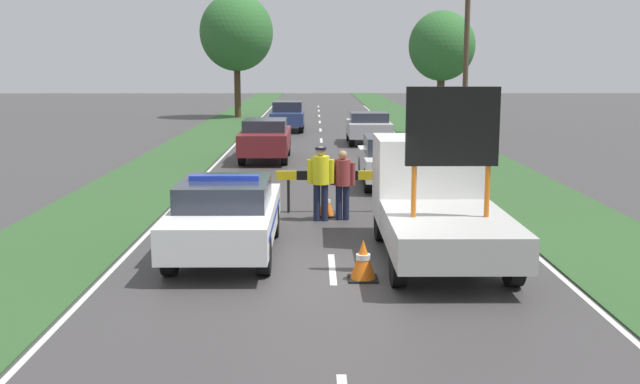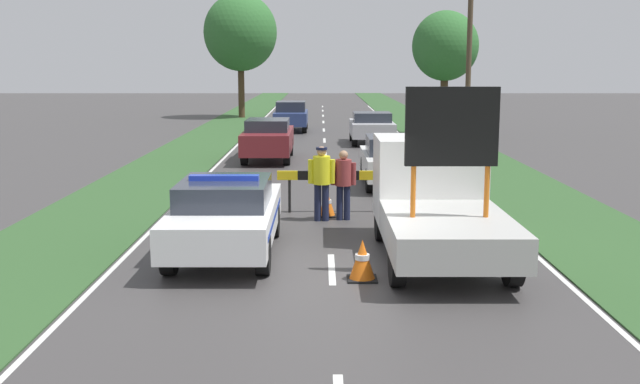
{
  "view_description": "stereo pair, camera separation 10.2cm",
  "coord_description": "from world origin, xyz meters",
  "px_view_note": "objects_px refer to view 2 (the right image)",
  "views": [
    {
      "loc": [
        -0.31,
        -12.82,
        3.69
      ],
      "look_at": [
        -0.21,
        2.15,
        1.1
      ],
      "focal_mm": 42.0,
      "sensor_mm": 36.0,
      "label": 1
    },
    {
      "loc": [
        -0.21,
        -12.82,
        3.69
      ],
      "look_at": [
        -0.21,
        2.15,
        1.1
      ],
      "focal_mm": 42.0,
      "sensor_mm": 36.0,
      "label": 2
    }
  ],
  "objects_px": {
    "traffic_cone_near_police": "(327,203)",
    "traffic_cone_behind_barrier": "(362,260)",
    "police_officer": "(321,177)",
    "queued_car_wagon_maroon": "(268,138)",
    "utility_pole": "(469,55)",
    "traffic_cone_centre_front": "(443,193)",
    "pedestrian_civilian": "(343,179)",
    "roadside_tree_near_left": "(445,47)",
    "traffic_cone_near_truck": "(229,208)",
    "police_car": "(226,214)",
    "queued_car_sedan_silver": "(372,127)",
    "work_truck": "(435,198)",
    "queued_car_hatch_blue": "(291,116)",
    "queued_car_van_white": "(393,160)",
    "road_barrier": "(338,178)",
    "roadside_tree_near_right": "(240,33)"
  },
  "relations": [
    {
      "from": "work_truck",
      "to": "queued_car_hatch_blue",
      "type": "xyz_separation_m",
      "value": [
        -3.84,
        26.74,
        -0.25
      ]
    },
    {
      "from": "traffic_cone_near_police",
      "to": "traffic_cone_behind_barrier",
      "type": "xyz_separation_m",
      "value": [
        0.56,
        -5.42,
        0.04
      ]
    },
    {
      "from": "police_officer",
      "to": "queued_car_wagon_maroon",
      "type": "xyz_separation_m",
      "value": [
        -2.03,
        11.19,
        -0.21
      ]
    },
    {
      "from": "road_barrier",
      "to": "traffic_cone_centre_front",
      "type": "xyz_separation_m",
      "value": [
        2.77,
        0.97,
        -0.55
      ]
    },
    {
      "from": "work_truck",
      "to": "traffic_cone_behind_barrier",
      "type": "relative_size",
      "value": 7.37
    },
    {
      "from": "queued_car_wagon_maroon",
      "to": "traffic_cone_behind_barrier",
      "type": "bearing_deg",
      "value": 99.59
    },
    {
      "from": "police_car",
      "to": "roadside_tree_near_left",
      "type": "relative_size",
      "value": 0.77
    },
    {
      "from": "queued_car_hatch_blue",
      "to": "traffic_cone_near_truck",
      "type": "bearing_deg",
      "value": 88.67
    },
    {
      "from": "queued_car_hatch_blue",
      "to": "traffic_cone_behind_barrier",
      "type": "bearing_deg",
      "value": 94.62
    },
    {
      "from": "pedestrian_civilian",
      "to": "roadside_tree_near_left",
      "type": "height_order",
      "value": "roadside_tree_near_left"
    },
    {
      "from": "queued_car_sedan_silver",
      "to": "police_officer",
      "type": "bearing_deg",
      "value": 82.2
    },
    {
      "from": "roadside_tree_near_left",
      "to": "police_car",
      "type": "bearing_deg",
      "value": -108.73
    },
    {
      "from": "queued_car_hatch_blue",
      "to": "utility_pole",
      "type": "xyz_separation_m",
      "value": [
        7.26,
        -12.15,
        3.13
      ]
    },
    {
      "from": "queued_car_van_white",
      "to": "utility_pole",
      "type": "xyz_separation_m",
      "value": [
        3.46,
        6.35,
        3.19
      ]
    },
    {
      "from": "traffic_cone_near_truck",
      "to": "roadside_tree_near_right",
      "type": "bearing_deg",
      "value": 95.41
    },
    {
      "from": "work_truck",
      "to": "queued_car_van_white",
      "type": "relative_size",
      "value": 1.23
    },
    {
      "from": "queued_car_wagon_maroon",
      "to": "queued_car_sedan_silver",
      "type": "distance_m",
      "value": 7.4
    },
    {
      "from": "traffic_cone_near_truck",
      "to": "roadside_tree_near_right",
      "type": "distance_m",
      "value": 34.29
    },
    {
      "from": "traffic_cone_centre_front",
      "to": "traffic_cone_near_police",
      "type": "bearing_deg",
      "value": -154.97
    },
    {
      "from": "work_truck",
      "to": "traffic_cone_near_truck",
      "type": "relative_size",
      "value": 8.36
    },
    {
      "from": "queued_car_sedan_silver",
      "to": "utility_pole",
      "type": "relative_size",
      "value": 0.51
    },
    {
      "from": "pedestrian_civilian",
      "to": "queued_car_van_white",
      "type": "height_order",
      "value": "pedestrian_civilian"
    },
    {
      "from": "traffic_cone_centre_front",
      "to": "queued_car_hatch_blue",
      "type": "distance_m",
      "value": 22.29
    },
    {
      "from": "queued_car_van_white",
      "to": "police_officer",
      "type": "bearing_deg",
      "value": 67.35
    },
    {
      "from": "work_truck",
      "to": "queued_car_hatch_blue",
      "type": "distance_m",
      "value": 27.02
    },
    {
      "from": "utility_pole",
      "to": "traffic_cone_centre_front",
      "type": "bearing_deg",
      "value": -104.27
    },
    {
      "from": "utility_pole",
      "to": "queued_car_van_white",
      "type": "bearing_deg",
      "value": -118.56
    },
    {
      "from": "roadside_tree_near_right",
      "to": "queued_car_hatch_blue",
      "type": "bearing_deg",
      "value": -69.43
    },
    {
      "from": "traffic_cone_near_police",
      "to": "queued_car_hatch_blue",
      "type": "distance_m",
      "value": 23.25
    },
    {
      "from": "police_officer",
      "to": "traffic_cone_centre_front",
      "type": "height_order",
      "value": "police_officer"
    },
    {
      "from": "work_truck",
      "to": "road_barrier",
      "type": "xyz_separation_m",
      "value": [
        -1.79,
        4.02,
        -0.22
      ]
    },
    {
      "from": "road_barrier",
      "to": "work_truck",
      "type": "bearing_deg",
      "value": -70.55
    },
    {
      "from": "traffic_cone_centre_front",
      "to": "utility_pole",
      "type": "bearing_deg",
      "value": 75.73
    },
    {
      "from": "police_car",
      "to": "traffic_cone_behind_barrier",
      "type": "height_order",
      "value": "police_car"
    },
    {
      "from": "pedestrian_civilian",
      "to": "roadside_tree_near_left",
      "type": "distance_m",
      "value": 21.76
    },
    {
      "from": "traffic_cone_near_truck",
      "to": "queued_car_wagon_maroon",
      "type": "xyz_separation_m",
      "value": [
        0.15,
        11.21,
        0.53
      ]
    },
    {
      "from": "traffic_cone_near_police",
      "to": "queued_car_van_white",
      "type": "xyz_separation_m",
      "value": [
        2.05,
        4.68,
        0.47
      ]
    },
    {
      "from": "traffic_cone_behind_barrier",
      "to": "roadside_tree_near_left",
      "type": "distance_m",
      "value": 26.6
    },
    {
      "from": "roadside_tree_near_left",
      "to": "traffic_cone_near_police",
      "type": "bearing_deg",
      "value": -106.79
    },
    {
      "from": "utility_pole",
      "to": "roadside_tree_near_left",
      "type": "bearing_deg",
      "value": 86.23
    },
    {
      "from": "work_truck",
      "to": "roadside_tree_near_left",
      "type": "height_order",
      "value": "roadside_tree_near_left"
    },
    {
      "from": "work_truck",
      "to": "queued_car_van_white",
      "type": "height_order",
      "value": "work_truck"
    },
    {
      "from": "work_truck",
      "to": "queued_car_van_white",
      "type": "bearing_deg",
      "value": -87.51
    },
    {
      "from": "work_truck",
      "to": "utility_pole",
      "type": "distance_m",
      "value": 15.27
    },
    {
      "from": "roadside_tree_near_left",
      "to": "utility_pole",
      "type": "height_order",
      "value": "utility_pole"
    },
    {
      "from": "traffic_cone_centre_front",
      "to": "work_truck",
      "type": "bearing_deg",
      "value": -101.08
    },
    {
      "from": "traffic_cone_behind_barrier",
      "to": "queued_car_hatch_blue",
      "type": "distance_m",
      "value": 28.7
    },
    {
      "from": "work_truck",
      "to": "traffic_cone_near_police",
      "type": "relative_size",
      "value": 8.19
    },
    {
      "from": "pedestrian_civilian",
      "to": "traffic_cone_behind_barrier",
      "type": "height_order",
      "value": "pedestrian_civilian"
    },
    {
      "from": "road_barrier",
      "to": "queued_car_sedan_silver",
      "type": "relative_size",
      "value": 0.78
    }
  ]
}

